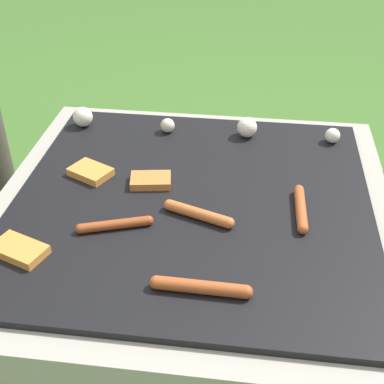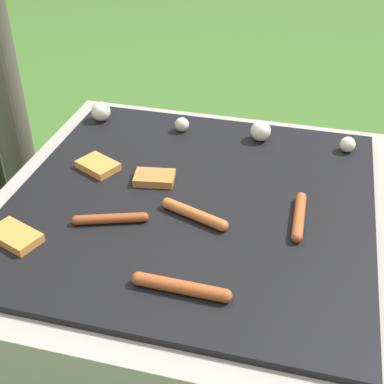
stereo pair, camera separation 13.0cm
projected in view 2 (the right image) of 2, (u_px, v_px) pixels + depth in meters
The scene contains 10 objects.
ground_plane at pixel (192, 307), 1.53m from camera, with size 14.00×14.00×0.00m, color #3D6628.
grill at pixel (192, 257), 1.42m from camera, with size 0.99×0.99×0.38m.
sausage_front_left at pixel (299, 216), 1.23m from camera, with size 0.03×0.18×0.03m.
sausage_back_right at pixel (110, 219), 1.23m from camera, with size 0.17×0.07×0.02m.
sausage_mid_right at pixel (181, 287), 1.04m from camera, with size 0.20×0.03×0.03m.
sausage_front_center at pixel (194, 214), 1.24m from camera, with size 0.17×0.08×0.03m.
bread_slice_center at pixel (154, 178), 1.37m from camera, with size 0.11×0.08×0.02m.
bread_slice_left at pixel (98, 165), 1.42m from camera, with size 0.13×0.11×0.02m.
bread_slice_right at pixel (15, 236), 1.18m from camera, with size 0.13×0.11×0.02m.
mushroom_row at pixel (200, 124), 1.58m from camera, with size 0.79×0.06×0.06m.
Camera 2 is at (0.27, -1.04, 1.14)m, focal length 50.00 mm.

